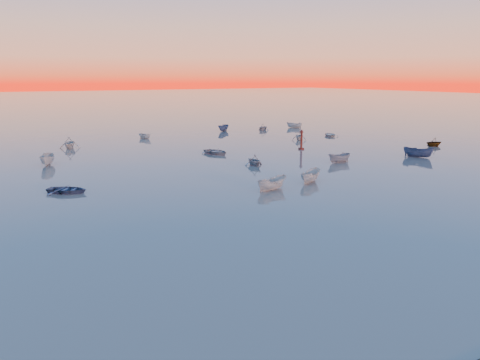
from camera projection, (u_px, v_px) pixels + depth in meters
ground at (76, 129)px, 108.81m from camera, size 600.00×600.00×0.00m
mud_lobes at (468, 326)px, 22.88m from camera, size 140.00×6.00×0.07m
moored_fleet at (136, 159)px, 68.82m from camera, size 124.00×58.00×1.20m
boat_near_left at (67, 193)px, 49.17m from camera, size 3.93×4.42×1.05m
boat_near_center at (272, 190)px, 50.44m from camera, size 2.41×4.26×1.39m
boat_near_right at (254, 165)px, 64.30m from camera, size 3.33×1.55×1.16m
channel_marker at (301, 141)px, 78.05m from camera, size 0.98×0.98×3.49m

